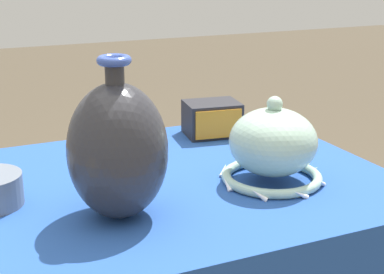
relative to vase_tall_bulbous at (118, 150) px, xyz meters
The scene contains 4 objects.
display_table 0.28m from the vase_tall_bulbous, 44.96° to the left, with size 1.09×0.79×0.71m.
vase_tall_bulbous is the anchor object (origin of this frame).
vase_dome_bell 0.38m from the vase_tall_bulbous, ahead, with size 0.24×0.24×0.20m.
mosaic_tile_box 0.59m from the vase_tall_bulbous, 45.21° to the left, with size 0.17×0.14×0.10m.
Camera 1 is at (-0.44, -1.18, 1.22)m, focal length 55.00 mm.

